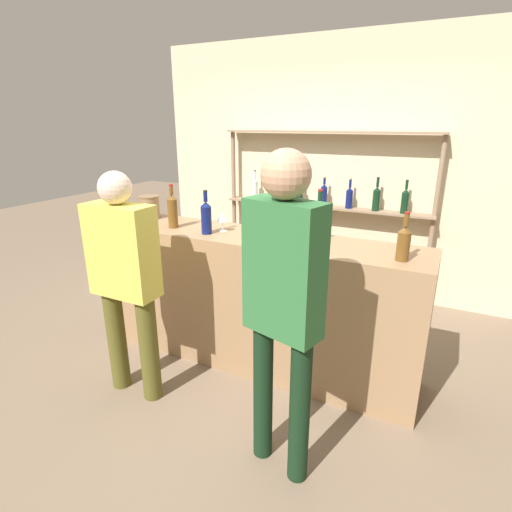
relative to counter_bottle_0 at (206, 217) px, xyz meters
name	(u,v)px	position (x,y,z in m)	size (l,w,h in m)	color
ground_plane	(256,359)	(0.37, 0.12, -1.22)	(16.00, 16.00, 0.00)	#7A6651
bar_counter	(256,301)	(0.37, 0.12, -0.68)	(2.59, 0.56, 1.09)	#997551
back_wall	(330,169)	(0.37, 1.99, 0.18)	(4.19, 0.12, 2.80)	beige
back_shelf	(324,188)	(0.37, 1.81, -0.01)	(2.37, 0.18, 1.82)	#897056
counter_bottle_0	(206,217)	(0.00, 0.00, 0.00)	(0.08, 0.08, 0.34)	#0F1956
counter_bottle_1	(319,220)	(0.82, 0.24, 0.01)	(0.09, 0.09, 0.37)	black
counter_bottle_2	(404,242)	(1.44, 0.02, -0.01)	(0.08, 0.08, 0.31)	brown
counter_bottle_3	(173,210)	(-0.35, 0.04, 0.01)	(0.08, 0.08, 0.35)	brown
wine_glass	(223,218)	(0.07, 0.12, -0.02)	(0.08, 0.08, 0.15)	silver
ice_bucket	(150,207)	(-0.74, 0.21, -0.03)	(0.18, 0.18, 0.20)	#846647
cork_jar	(280,232)	(0.58, 0.07, -0.07)	(0.11, 0.11, 0.13)	silver
customer_right	(283,294)	(0.98, -0.80, -0.13)	(0.44, 0.28, 1.81)	black
customer_left	(125,273)	(-0.25, -0.65, -0.28)	(0.48, 0.21, 1.63)	brown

